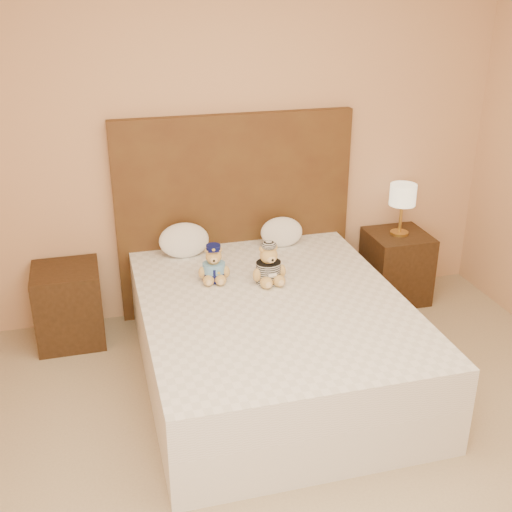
{
  "coord_description": "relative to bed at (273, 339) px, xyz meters",
  "views": [
    {
      "loc": [
        -1.01,
        -2.15,
        2.4
      ],
      "look_at": [
        -0.04,
        1.45,
        0.75
      ],
      "focal_mm": 45.0,
      "sensor_mm": 36.0,
      "label": 1
    }
  ],
  "objects": [
    {
      "name": "ground",
      "position": [
        0.0,
        -1.2,
        -0.28
      ],
      "size": [
        4.0,
        4.5,
        0.0
      ],
      "primitive_type": "cube",
      "color": "tan",
      "rests_on": "ground"
    },
    {
      "name": "room_walls",
      "position": [
        0.0,
        -0.74,
        1.53
      ],
      "size": [
        4.04,
        4.52,
        2.72
      ],
      "color": "tan",
      "rests_on": "ground"
    },
    {
      "name": "bed",
      "position": [
        0.0,
        0.0,
        0.0
      ],
      "size": [
        1.6,
        2.0,
        0.55
      ],
      "color": "white",
      "rests_on": "ground"
    },
    {
      "name": "headboard",
      "position": [
        0.0,
        1.01,
        0.47
      ],
      "size": [
        1.75,
        0.08,
        1.5
      ],
      "primitive_type": "cube",
      "color": "#533718",
      "rests_on": "ground"
    },
    {
      "name": "nightstand_left",
      "position": [
        -1.25,
        0.8,
        -0.0
      ],
      "size": [
        0.45,
        0.45,
        0.55
      ],
      "primitive_type": "cube",
      "color": "#392212",
      "rests_on": "ground"
    },
    {
      "name": "nightstand_right",
      "position": [
        1.25,
        0.8,
        -0.0
      ],
      "size": [
        0.45,
        0.45,
        0.55
      ],
      "primitive_type": "cube",
      "color": "#392212",
      "rests_on": "ground"
    },
    {
      "name": "lamp",
      "position": [
        1.25,
        0.8,
        0.57
      ],
      "size": [
        0.2,
        0.2,
        0.4
      ],
      "color": "gold",
      "rests_on": "nightstand_right"
    },
    {
      "name": "teddy_police",
      "position": [
        -0.3,
        0.37,
        0.4
      ],
      "size": [
        0.24,
        0.24,
        0.25
      ],
      "primitive_type": null,
      "rotation": [
        0.0,
        0.0,
        -0.15
      ],
      "color": "tan",
      "rests_on": "bed"
    },
    {
      "name": "teddy_prisoner",
      "position": [
        0.04,
        0.25,
        0.41
      ],
      "size": [
        0.26,
        0.25,
        0.27
      ],
      "primitive_type": null,
      "rotation": [
        0.0,
        0.0,
        0.09
      ],
      "color": "tan",
      "rests_on": "bed"
    },
    {
      "name": "pillow_left",
      "position": [
        -0.42,
        0.83,
        0.4
      ],
      "size": [
        0.36,
        0.23,
        0.25
      ],
      "primitive_type": "ellipsoid",
      "color": "white",
      "rests_on": "bed"
    },
    {
      "name": "pillow_right",
      "position": [
        0.31,
        0.83,
        0.39
      ],
      "size": [
        0.32,
        0.21,
        0.23
      ],
      "primitive_type": "ellipsoid",
      "color": "white",
      "rests_on": "bed"
    }
  ]
}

